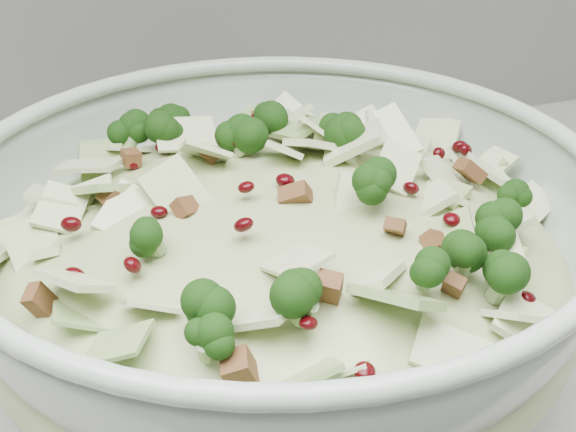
# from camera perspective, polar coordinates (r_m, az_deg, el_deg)

# --- Properties ---
(mixing_bowl) EXTENTS (0.41, 0.41, 0.17)m
(mixing_bowl) POSITION_cam_1_polar(r_m,az_deg,el_deg) (0.53, -0.65, -3.99)
(mixing_bowl) COLOR #A9BAAC
(mixing_bowl) RESTS_ON counter
(salad) EXTENTS (0.48, 0.48, 0.17)m
(salad) POSITION_cam_1_polar(r_m,az_deg,el_deg) (0.52, -0.67, -1.51)
(salad) COLOR tan
(salad) RESTS_ON mixing_bowl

